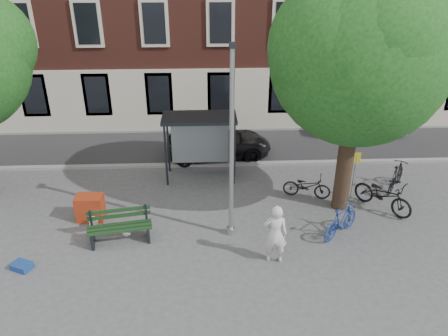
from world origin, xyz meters
TOP-DOWN VIEW (x-y plane):
  - ground at (0.00, 0.00)m, footprint 90.00×90.00m
  - road at (0.00, 7.00)m, footprint 40.00×4.00m
  - curb_near at (0.00, 5.00)m, footprint 40.00×0.25m
  - curb_far at (0.00, 9.00)m, footprint 40.00×0.25m
  - lamppost at (0.00, 0.00)m, footprint 0.28×0.35m
  - tree_right at (4.01, 1.38)m, footprint 5.76×5.60m
  - bus_shelter at (-0.61, 4.11)m, footprint 2.85×1.45m
  - painter at (1.20, -1.42)m, footprint 0.75×0.54m
  - bench at (-3.52, -0.21)m, footprint 2.07×0.97m
  - bike_a at (2.94, 2.23)m, footprint 1.85×1.06m
  - bike_b at (3.52, -0.21)m, footprint 1.67×1.53m
  - bike_c at (5.44, 1.27)m, footprint 2.00×2.21m
  - bike_d at (6.50, 2.70)m, footprint 1.52×1.75m
  - car_dark at (-0.17, 6.00)m, footprint 4.69×2.44m
  - car_silver at (7.05, 8.19)m, footprint 4.04×1.47m
  - red_stand at (-4.74, 1.07)m, footprint 0.92×0.63m
  - blue_crate at (-6.17, -1.50)m, footprint 0.67×0.59m
  - bucket_a at (-4.55, 0.54)m, footprint 0.33×0.33m
  - bucket_b at (-4.87, 1.09)m, footprint 0.29×0.29m
  - bucket_c at (-3.41, 0.12)m, footprint 0.31×0.31m
  - notice_sign at (4.64, 2.20)m, footprint 0.31×0.04m

SIDE VIEW (x-z plane):
  - ground at x=0.00m, z-range 0.00..0.00m
  - road at x=0.00m, z-range 0.00..0.01m
  - curb_near at x=0.00m, z-range 0.00..0.12m
  - curb_far at x=0.00m, z-range 0.00..0.12m
  - blue_crate at x=-6.17m, z-range 0.00..0.20m
  - bucket_a at x=-4.55m, z-range 0.00..0.36m
  - bucket_b at x=-4.87m, z-range 0.00..0.36m
  - bucket_c at x=-3.41m, z-range 0.00..0.36m
  - red_stand at x=-4.74m, z-range 0.00..0.90m
  - bike_a at x=2.94m, z-range 0.00..0.92m
  - bench at x=-3.52m, z-range -0.04..0.98m
  - bike_b at x=3.52m, z-range 0.00..1.06m
  - bike_d at x=6.50m, z-range 0.00..1.09m
  - bike_c at x=5.44m, z-range 0.00..1.17m
  - car_dark at x=-0.17m, z-range 0.00..1.26m
  - car_silver at x=7.05m, z-range 0.00..1.32m
  - painter at x=1.20m, z-range 0.00..1.90m
  - notice_sign at x=4.64m, z-range 0.38..2.19m
  - bus_shelter at x=-0.61m, z-range 0.61..3.23m
  - lamppost at x=0.00m, z-range -0.27..5.84m
  - tree_right at x=4.01m, z-range 1.52..9.72m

